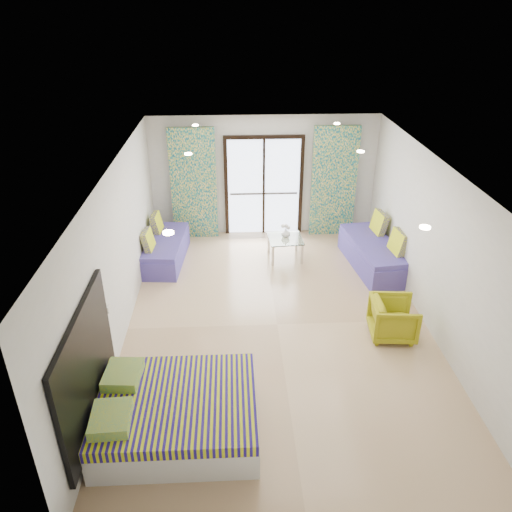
{
  "coord_description": "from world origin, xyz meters",
  "views": [
    {
      "loc": [
        -0.7,
        -6.89,
        4.93
      ],
      "look_at": [
        -0.34,
        0.31,
        1.15
      ],
      "focal_mm": 35.0,
      "sensor_mm": 36.0,
      "label": 1
    }
  ],
  "objects_px": {
    "coffee_table": "(285,240)",
    "armchair": "(394,317)",
    "daybed_right": "(374,253)",
    "bed": "(176,413)",
    "daybed_left": "(166,249)"
  },
  "relations": [
    {
      "from": "coffee_table",
      "to": "armchair",
      "type": "relative_size",
      "value": 1.11
    },
    {
      "from": "daybed_right",
      "to": "armchair",
      "type": "distance_m",
      "value": 2.33
    },
    {
      "from": "bed",
      "to": "armchair",
      "type": "height_order",
      "value": "armchair"
    },
    {
      "from": "coffee_table",
      "to": "bed",
      "type": "bearing_deg",
      "value": -111.74
    },
    {
      "from": "bed",
      "to": "armchair",
      "type": "distance_m",
      "value": 3.78
    },
    {
      "from": "coffee_table",
      "to": "daybed_right",
      "type": "bearing_deg",
      "value": -15.22
    },
    {
      "from": "bed",
      "to": "daybed_right",
      "type": "distance_m",
      "value": 5.49
    },
    {
      "from": "daybed_right",
      "to": "armchair",
      "type": "relative_size",
      "value": 2.9
    },
    {
      "from": "daybed_right",
      "to": "coffee_table",
      "type": "distance_m",
      "value": 1.81
    },
    {
      "from": "bed",
      "to": "daybed_left",
      "type": "bearing_deg",
      "value": 97.87
    },
    {
      "from": "daybed_left",
      "to": "coffee_table",
      "type": "xyz_separation_m",
      "value": [
        2.49,
        0.01,
        0.13
      ]
    },
    {
      "from": "bed",
      "to": "daybed_right",
      "type": "xyz_separation_m",
      "value": [
        3.59,
        4.15,
        0.02
      ]
    },
    {
      "from": "daybed_left",
      "to": "daybed_right",
      "type": "relative_size",
      "value": 0.88
    },
    {
      "from": "bed",
      "to": "daybed_right",
      "type": "bearing_deg",
      "value": 49.13
    },
    {
      "from": "bed",
      "to": "coffee_table",
      "type": "bearing_deg",
      "value": 68.26
    }
  ]
}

